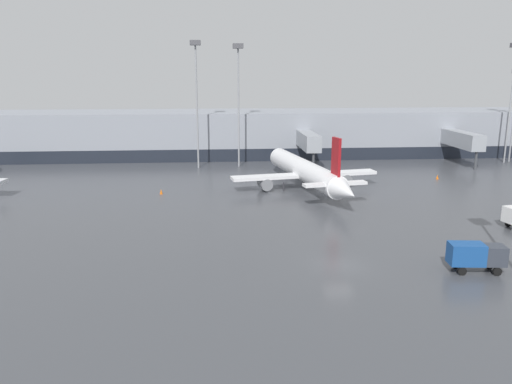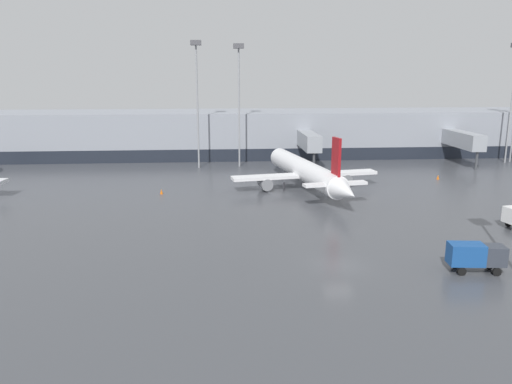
{
  "view_description": "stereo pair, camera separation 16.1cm",
  "coord_description": "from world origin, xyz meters",
  "px_view_note": "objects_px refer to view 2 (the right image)",
  "views": [
    {
      "loc": [
        -10.48,
        -40.13,
        16.2
      ],
      "look_at": [
        -6.05,
        15.69,
        3.0
      ],
      "focal_mm": 35.0,
      "sensor_mm": 36.0,
      "label": 1
    },
    {
      "loc": [
        -10.32,
        -40.15,
        16.2
      ],
      "look_at": [
        -6.05,
        15.69,
        3.0
      ],
      "focal_mm": 35.0,
      "sensor_mm": 36.0,
      "label": 2
    }
  ],
  "objects_px": {
    "traffic_cone_0": "(161,192)",
    "apron_light_mast_6": "(197,71)",
    "service_truck_1": "(476,255)",
    "traffic_cone_2": "(438,177)",
    "apron_light_mast_4": "(239,73)",
    "parked_jet_0": "(306,171)"
  },
  "relations": [
    {
      "from": "traffic_cone_2",
      "to": "apron_light_mast_4",
      "type": "bearing_deg",
      "value": 155.77
    },
    {
      "from": "traffic_cone_0",
      "to": "apron_light_mast_6",
      "type": "bearing_deg",
      "value": 77.22
    },
    {
      "from": "apron_light_mast_4",
      "to": "traffic_cone_0",
      "type": "bearing_deg",
      "value": -119.54
    },
    {
      "from": "traffic_cone_2",
      "to": "apron_light_mast_6",
      "type": "xyz_separation_m",
      "value": [
        -38.24,
        13.08,
        16.48
      ]
    },
    {
      "from": "traffic_cone_0",
      "to": "traffic_cone_2",
      "type": "height_order",
      "value": "traffic_cone_2"
    },
    {
      "from": "service_truck_1",
      "to": "traffic_cone_0",
      "type": "distance_m",
      "value": 42.31
    },
    {
      "from": "traffic_cone_0",
      "to": "traffic_cone_2",
      "type": "xyz_separation_m",
      "value": [
        42.76,
        6.87,
        0.01
      ]
    },
    {
      "from": "service_truck_1",
      "to": "traffic_cone_2",
      "type": "distance_m",
      "value": 39.75
    },
    {
      "from": "parked_jet_0",
      "to": "service_truck_1",
      "type": "distance_m",
      "value": 33.58
    },
    {
      "from": "parked_jet_0",
      "to": "traffic_cone_2",
      "type": "distance_m",
      "value": 22.82
    },
    {
      "from": "apron_light_mast_4",
      "to": "apron_light_mast_6",
      "type": "xyz_separation_m",
      "value": [
        -7.27,
        -0.86,
        0.3
      ]
    },
    {
      "from": "traffic_cone_0",
      "to": "traffic_cone_2",
      "type": "relative_size",
      "value": 0.98
    },
    {
      "from": "traffic_cone_2",
      "to": "parked_jet_0",
      "type": "bearing_deg",
      "value": -167.39
    },
    {
      "from": "parked_jet_0",
      "to": "apron_light_mast_6",
      "type": "relative_size",
      "value": 1.48
    },
    {
      "from": "traffic_cone_0",
      "to": "apron_light_mast_4",
      "type": "distance_m",
      "value": 28.89
    },
    {
      "from": "traffic_cone_0",
      "to": "apron_light_mast_6",
      "type": "relative_size",
      "value": 0.03
    },
    {
      "from": "apron_light_mast_4",
      "to": "parked_jet_0",
      "type": "bearing_deg",
      "value": -65.03
    },
    {
      "from": "traffic_cone_0",
      "to": "apron_light_mast_4",
      "type": "relative_size",
      "value": 0.03
    },
    {
      "from": "traffic_cone_0",
      "to": "apron_light_mast_6",
      "type": "distance_m",
      "value": 26.28
    },
    {
      "from": "traffic_cone_2",
      "to": "apron_light_mast_6",
      "type": "height_order",
      "value": "apron_light_mast_6"
    },
    {
      "from": "apron_light_mast_6",
      "to": "traffic_cone_0",
      "type": "bearing_deg",
      "value": -102.78
    },
    {
      "from": "apron_light_mast_4",
      "to": "apron_light_mast_6",
      "type": "bearing_deg",
      "value": -173.26
    }
  ]
}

